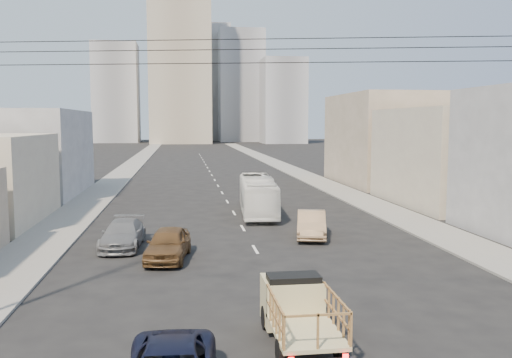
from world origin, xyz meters
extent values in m
cube|color=gray|center=(-11.75, 70.00, 0.06)|extent=(3.50, 180.00, 0.12)
cube|color=gray|center=(11.75, 70.00, 0.06)|extent=(3.50, 180.00, 0.12)
cube|color=silver|center=(0.00, 2.00, 0.01)|extent=(0.15, 2.00, 0.01)
cube|color=silver|center=(0.00, 8.00, 0.01)|extent=(0.15, 2.00, 0.01)
cube|color=silver|center=(0.00, 14.00, 0.01)|extent=(0.15, 2.00, 0.01)
cube|color=silver|center=(0.00, 20.00, 0.01)|extent=(0.15, 2.00, 0.01)
cube|color=silver|center=(0.00, 26.00, 0.01)|extent=(0.15, 2.00, 0.01)
cube|color=silver|center=(0.00, 32.00, 0.01)|extent=(0.15, 2.00, 0.01)
cube|color=silver|center=(0.00, 38.00, 0.01)|extent=(0.15, 2.00, 0.01)
cube|color=silver|center=(0.00, 44.00, 0.01)|extent=(0.15, 2.00, 0.01)
cube|color=silver|center=(0.00, 50.00, 0.01)|extent=(0.15, 2.00, 0.01)
cube|color=silver|center=(0.00, 56.00, 0.01)|extent=(0.15, 2.00, 0.01)
cube|color=silver|center=(0.00, 62.00, 0.01)|extent=(0.15, 2.00, 0.01)
cube|color=silver|center=(0.00, 68.00, 0.01)|extent=(0.15, 2.00, 0.01)
cube|color=silver|center=(0.00, 74.00, 0.01)|extent=(0.15, 2.00, 0.01)
cube|color=silver|center=(0.00, 80.00, 0.01)|extent=(0.15, 2.00, 0.01)
cube|color=silver|center=(0.00, 86.00, 0.01)|extent=(0.15, 2.00, 0.01)
cube|color=silver|center=(0.00, 92.00, 0.01)|extent=(0.15, 2.00, 0.01)
cube|color=silver|center=(0.00, 98.00, 0.01)|extent=(0.15, 2.00, 0.01)
cube|color=silver|center=(0.00, 104.00, 0.01)|extent=(0.15, 2.00, 0.01)
cube|color=tan|center=(-0.32, 0.65, 0.70)|extent=(1.90, 3.00, 0.12)
cube|color=tan|center=(-0.32, 2.65, 0.95)|extent=(1.90, 1.60, 1.50)
cube|color=black|center=(-0.32, 2.40, 1.55)|extent=(1.70, 0.90, 0.70)
cube|color=#FF0C0C|center=(0.43, -0.90, 0.55)|extent=(0.15, 0.05, 0.12)
cylinder|color=black|center=(-1.17, 2.75, 0.38)|extent=(0.25, 0.76, 0.76)
cylinder|color=black|center=(0.53, 2.75, 0.38)|extent=(0.25, 0.76, 0.76)
cylinder|color=black|center=(-1.17, -0.05, 0.38)|extent=(0.25, 0.76, 0.76)
cylinder|color=black|center=(0.53, -0.05, 0.38)|extent=(0.25, 0.76, 0.76)
imported|color=white|center=(1.74, 25.38, 1.42)|extent=(3.13, 10.32, 2.83)
imported|color=brown|center=(-4.61, 12.42, 0.80)|extent=(2.55, 4.93, 1.60)
imported|color=#A48260|center=(3.76, 16.67, 0.78)|extent=(2.67, 4.98, 1.56)
imported|color=slate|center=(-7.13, 15.45, 0.74)|extent=(2.35, 5.19, 1.47)
cylinder|color=black|center=(0.00, 1.50, 9.30)|extent=(23.01, 5.02, 0.02)
cylinder|color=black|center=(0.00, 1.50, 9.00)|extent=(23.01, 5.02, 0.02)
cylinder|color=black|center=(0.00, 1.50, 8.60)|extent=(23.01, 5.02, 0.02)
cube|color=#B0A38E|center=(19.50, 28.00, 4.00)|extent=(11.00, 14.00, 8.00)
cube|color=gray|center=(20.00, 44.00, 5.00)|extent=(12.00, 16.00, 10.00)
cube|color=gray|center=(-19.50, 39.00, 4.00)|extent=(12.00, 16.00, 8.00)
cube|color=tan|center=(-4.00, 170.00, 30.00)|extent=(20.00, 20.00, 60.00)
cube|color=gray|center=(18.00, 185.00, 20.00)|extent=(16.00, 16.00, 40.00)
cube|color=gray|center=(-26.00, 180.00, 17.00)|extent=(15.00, 15.00, 34.00)
cube|color=gray|center=(6.00, 200.00, 22.00)|extent=(18.00, 18.00, 44.00)
cube|color=gray|center=(30.00, 165.00, 14.00)|extent=(14.00, 14.00, 28.00)
camera|label=1|loc=(-3.88, -14.45, 6.82)|focal=38.00mm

